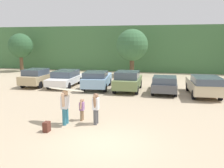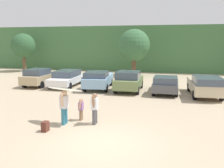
{
  "view_description": "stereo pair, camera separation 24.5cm",
  "coord_description": "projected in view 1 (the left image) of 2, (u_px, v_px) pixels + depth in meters",
  "views": [
    {
      "loc": [
        2.53,
        -9.1,
        3.99
      ],
      "look_at": [
        -1.11,
        5.67,
        1.38
      ],
      "focal_mm": 40.6,
      "sensor_mm": 36.0,
      "label": 1
    },
    {
      "loc": [
        2.77,
        -9.04,
        3.99
      ],
      "look_at": [
        -1.11,
        5.67,
        1.38
      ],
      "focal_mm": 40.6,
      "sensor_mm": 36.0,
      "label": 2
    }
  ],
  "objects": [
    {
      "name": "tree_left",
      "position": [
        132.0,
        45.0,
        28.44
      ],
      "size": [
        3.55,
        3.55,
        5.28
      ],
      "color": "brown",
      "rests_on": "ground_plane"
    },
    {
      "name": "backpack_dropped",
      "position": [
        47.0,
        127.0,
        11.19
      ],
      "size": [
        0.24,
        0.34,
        0.45
      ],
      "color": "#592D23",
      "rests_on": "ground_plane"
    },
    {
      "name": "parked_car_white",
      "position": [
        65.0,
        78.0,
        22.28
      ],
      "size": [
        2.13,
        4.64,
        1.39
      ],
      "rotation": [
        0.0,
        0.0,
        1.62
      ],
      "color": "white",
      "rests_on": "ground_plane"
    },
    {
      "name": "person_child",
      "position": [
        82.0,
        108.0,
        12.73
      ],
      "size": [
        0.21,
        0.55,
        1.11
      ],
      "rotation": [
        0.0,
        0.0,
        3.17
      ],
      "color": "#8C6B4C",
      "rests_on": "ground_plane"
    },
    {
      "name": "person_companion",
      "position": [
        96.0,
        107.0,
        12.13
      ],
      "size": [
        0.29,
        0.66,
        1.53
      ],
      "rotation": [
        0.0,
        0.0,
        3.17
      ],
      "color": "#4C4C51",
      "rests_on": "ground_plane"
    },
    {
      "name": "parked_car_olive_green",
      "position": [
        128.0,
        81.0,
        20.21
      ],
      "size": [
        2.05,
        4.16,
        1.62
      ],
      "rotation": [
        0.0,
        0.0,
        1.61
      ],
      "color": "#6B7F4C",
      "rests_on": "ground_plane"
    },
    {
      "name": "hillside_ridge",
      "position": [
        157.0,
        48.0,
        37.34
      ],
      "size": [
        108.0,
        12.0,
        5.88
      ],
      "primitive_type": "cube",
      "color": "#427042",
      "rests_on": "ground_plane"
    },
    {
      "name": "parked_car_dark_gray",
      "position": [
        165.0,
        84.0,
        19.5
      ],
      "size": [
        1.91,
        4.41,
        1.36
      ],
      "rotation": [
        0.0,
        0.0,
        1.58
      ],
      "color": "#4C4F54",
      "rests_on": "ground_plane"
    },
    {
      "name": "tree_center_left",
      "position": [
        20.0,
        46.0,
        32.67
      ],
      "size": [
        3.1,
        3.1,
        4.91
      ],
      "color": "brown",
      "rests_on": "ground_plane"
    },
    {
      "name": "parked_car_tan",
      "position": [
        39.0,
        77.0,
        22.66
      ],
      "size": [
        1.85,
        4.49,
        1.55
      ],
      "rotation": [
        0.0,
        0.0,
        1.58
      ],
      "color": "tan",
      "rests_on": "ground_plane"
    },
    {
      "name": "surfboard_cream",
      "position": [
        66.0,
        89.0,
        12.07
      ],
      "size": [
        2.17,
        1.1,
        0.14
      ],
      "rotation": [
        0.0,
        0.0,
        2.88
      ],
      "color": "beige"
    },
    {
      "name": "person_adult",
      "position": [
        65.0,
        105.0,
        12.07
      ],
      "size": [
        0.32,
        0.63,
        1.66
      ],
      "rotation": [
        0.0,
        0.0,
        3.17
      ],
      "color": "teal",
      "rests_on": "ground_plane"
    },
    {
      "name": "parked_car_champagne",
      "position": [
        204.0,
        85.0,
        18.34
      ],
      "size": [
        2.32,
        4.88,
        1.53
      ],
      "rotation": [
        0.0,
        0.0,
        1.66
      ],
      "color": "beige",
      "rests_on": "ground_plane"
    },
    {
      "name": "parked_car_sky_blue",
      "position": [
        97.0,
        79.0,
        21.12
      ],
      "size": [
        2.51,
        4.79,
        1.52
      ],
      "rotation": [
        0.0,
        0.0,
        1.7
      ],
      "color": "#84ADD1",
      "rests_on": "ground_plane"
    },
    {
      "name": "ground_plane",
      "position": [
        105.0,
        143.0,
        9.97
      ],
      "size": [
        120.0,
        120.0,
        0.0
      ],
      "primitive_type": "plane",
      "color": "tan"
    }
  ]
}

